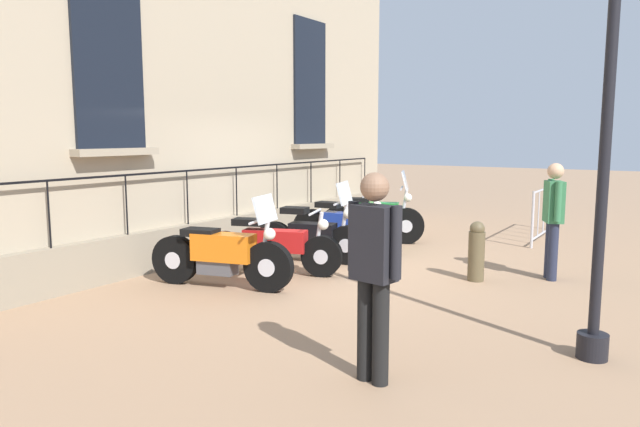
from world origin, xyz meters
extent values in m
plane|color=#9E7A5B|center=(0.00, 0.00, 0.00)|extent=(60.00, 60.00, 0.00)
cube|color=tan|center=(-2.38, 0.00, 3.95)|extent=(0.60, 11.41, 7.90)
cube|color=gray|center=(-2.00, 0.00, 0.32)|extent=(0.20, 11.41, 0.63)
cube|color=black|center=(-2.06, 2.51, 3.16)|extent=(0.06, 1.14, 2.56)
cube|color=gray|center=(-1.98, 2.51, 1.83)|extent=(0.24, 1.34, 0.10)
cube|color=black|center=(-2.06, -2.51, 3.16)|extent=(0.06, 1.14, 2.56)
cube|color=gray|center=(-1.98, -2.51, 1.83)|extent=(0.24, 1.34, 0.10)
cube|color=black|center=(-1.96, 0.00, 1.50)|extent=(0.03, 9.59, 0.03)
cylinder|color=black|center=(-1.96, -3.59, 1.07)|extent=(0.02, 0.02, 0.86)
cylinder|color=black|center=(-1.96, -2.40, 1.07)|extent=(0.02, 0.02, 0.86)
cylinder|color=black|center=(-1.96, -1.20, 1.07)|extent=(0.02, 0.02, 0.86)
cylinder|color=black|center=(-1.96, 0.00, 1.07)|extent=(0.02, 0.02, 0.86)
cylinder|color=black|center=(-1.96, 1.20, 1.07)|extent=(0.02, 0.02, 0.86)
cylinder|color=black|center=(-1.96, 2.40, 1.07)|extent=(0.02, 0.02, 0.86)
cylinder|color=black|center=(-1.96, 3.59, 1.07)|extent=(0.02, 0.02, 0.86)
cylinder|color=black|center=(-1.96, 4.79, 1.07)|extent=(0.02, 0.02, 0.86)
cylinder|color=black|center=(0.23, -1.91, 0.34)|extent=(0.69, 0.30, 0.68)
cylinder|color=silver|center=(0.23, -1.91, 0.34)|extent=(0.27, 0.21, 0.24)
cylinder|color=black|center=(-1.14, -2.26, 0.34)|extent=(0.69, 0.30, 0.68)
cylinder|color=silver|center=(-1.14, -2.26, 0.34)|extent=(0.27, 0.21, 0.24)
cube|color=orange|center=(-0.41, -2.07, 0.56)|extent=(0.90, 0.51, 0.37)
cube|color=#4C4C51|center=(-0.51, -2.10, 0.30)|extent=(0.56, 0.37, 0.24)
cube|color=black|center=(-0.75, -2.16, 0.75)|extent=(0.53, 0.39, 0.10)
cylinder|color=silver|center=(0.18, -1.93, 0.65)|extent=(0.17, 0.10, 0.63)
cylinder|color=silver|center=(0.13, -1.94, 0.96)|extent=(0.20, 0.68, 0.04)
sphere|color=white|center=(0.25, -1.91, 0.78)|extent=(0.16, 0.16, 0.16)
cylinder|color=silver|center=(-0.71, -1.97, 0.19)|extent=(0.76, 0.26, 0.08)
cube|color=silver|center=(0.19, -1.92, 1.11)|extent=(0.26, 0.58, 0.36)
cylinder|color=black|center=(0.37, -0.82, 0.30)|extent=(0.62, 0.33, 0.61)
cylinder|color=silver|center=(0.37, -0.82, 0.30)|extent=(0.25, 0.22, 0.21)
cylinder|color=black|center=(-1.08, -1.32, 0.30)|extent=(0.62, 0.33, 0.61)
cylinder|color=silver|center=(-1.08, -1.32, 0.30)|extent=(0.25, 0.22, 0.21)
cube|color=red|center=(-0.31, -1.05, 0.50)|extent=(0.99, 0.57, 0.32)
cube|color=#4C4C51|center=(-0.41, -1.08, 0.27)|extent=(0.61, 0.40, 0.21)
cube|color=black|center=(-0.67, -1.17, 0.77)|extent=(0.58, 0.41, 0.10)
cylinder|color=silver|center=(0.32, -0.84, 0.63)|extent=(0.17, 0.11, 0.66)
cylinder|color=silver|center=(0.27, -0.85, 0.95)|extent=(0.23, 0.60, 0.04)
sphere|color=white|center=(0.39, -0.82, 0.77)|extent=(0.16, 0.16, 0.16)
cylinder|color=silver|center=(-0.63, -1.00, 0.17)|extent=(0.83, 0.35, 0.08)
cylinder|color=black|center=(0.26, 0.09, 0.31)|extent=(0.65, 0.31, 0.63)
cylinder|color=silver|center=(0.26, 0.09, 0.31)|extent=(0.26, 0.23, 0.22)
cylinder|color=black|center=(-0.95, -0.22, 0.31)|extent=(0.65, 0.31, 0.63)
cylinder|color=silver|center=(-0.95, -0.22, 0.31)|extent=(0.26, 0.23, 0.22)
cube|color=black|center=(-0.30, -0.05, 0.50)|extent=(0.80, 0.50, 0.29)
cube|color=#4C4C51|center=(-0.40, -0.08, 0.28)|extent=(0.50, 0.36, 0.22)
cube|color=black|center=(-0.60, -0.13, 0.84)|extent=(0.48, 0.39, 0.10)
cylinder|color=silver|center=(0.21, 0.08, 0.66)|extent=(0.17, 0.10, 0.69)
cylinder|color=silver|center=(0.16, 0.06, 1.00)|extent=(0.21, 0.70, 0.04)
sphere|color=white|center=(0.28, 0.09, 0.82)|extent=(0.16, 0.16, 0.16)
cylinder|color=silver|center=(-0.57, 0.06, 0.17)|extent=(0.67, 0.24, 0.08)
cube|color=silver|center=(0.22, 0.08, 1.15)|extent=(0.26, 0.60, 0.36)
cylinder|color=black|center=(0.29, 1.05, 0.35)|extent=(0.72, 0.19, 0.71)
cylinder|color=silver|center=(0.29, 1.05, 0.35)|extent=(0.26, 0.19, 0.25)
cylinder|color=black|center=(-1.01, 0.98, 0.35)|extent=(0.72, 0.19, 0.71)
cylinder|color=silver|center=(-1.01, 0.98, 0.35)|extent=(0.26, 0.19, 0.25)
cube|color=#1E389E|center=(-0.31, 1.02, 0.54)|extent=(0.82, 0.34, 0.29)
cube|color=#4C4C51|center=(-0.41, 1.01, 0.32)|extent=(0.49, 0.26, 0.25)
cube|color=black|center=(-0.64, 1.00, 0.81)|extent=(0.46, 0.29, 0.10)
cylinder|color=silver|center=(0.24, 1.05, 0.69)|extent=(0.16, 0.07, 0.68)
cylinder|color=silver|center=(0.19, 1.05, 1.03)|extent=(0.07, 0.65, 0.04)
sphere|color=white|center=(0.31, 1.06, 0.85)|extent=(0.16, 0.16, 0.16)
cylinder|color=silver|center=(-0.57, 1.17, 0.19)|extent=(0.73, 0.12, 0.08)
cube|color=silver|center=(0.25, 1.05, 1.18)|extent=(0.15, 0.54, 0.36)
cylinder|color=black|center=(0.32, 2.25, 0.34)|extent=(0.68, 0.37, 0.69)
cylinder|color=silver|center=(0.32, 2.25, 0.34)|extent=(0.28, 0.22, 0.24)
cylinder|color=black|center=(-0.89, 1.75, 0.34)|extent=(0.68, 0.37, 0.69)
cylinder|color=silver|center=(-0.89, 1.75, 0.34)|extent=(0.28, 0.22, 0.24)
cube|color=#1E842D|center=(-0.24, 2.02, 0.58)|extent=(0.95, 0.62, 0.40)
cube|color=#4C4C51|center=(-0.33, 1.98, 0.31)|extent=(0.60, 0.43, 0.24)
cube|color=black|center=(-0.58, 1.88, 0.81)|extent=(0.57, 0.44, 0.10)
cylinder|color=silver|center=(0.28, 2.23, 0.70)|extent=(0.17, 0.12, 0.73)
cylinder|color=silver|center=(0.23, 2.21, 1.07)|extent=(0.28, 0.62, 0.04)
sphere|color=white|center=(0.34, 2.25, 0.89)|extent=(0.16, 0.16, 0.16)
cylinder|color=silver|center=(-0.56, 2.07, 0.19)|extent=(0.79, 0.38, 0.08)
cube|color=silver|center=(0.28, 2.23, 1.22)|extent=(0.32, 0.55, 0.36)
cylinder|color=black|center=(4.19, -2.14, 0.12)|extent=(0.28, 0.28, 0.24)
cylinder|color=black|center=(4.19, -2.14, 2.11)|extent=(0.10, 0.10, 4.22)
cylinder|color=#B7B7BF|center=(2.45, 3.07, 0.53)|extent=(0.05, 0.05, 1.05)
cylinder|color=#B7B7BF|center=(2.45, 5.42, 0.53)|extent=(0.05, 0.05, 1.05)
cylinder|color=#B7B7BF|center=(2.45, 4.24, 1.02)|extent=(0.05, 2.35, 0.04)
cylinder|color=#B7B7BF|center=(2.45, 4.24, 0.15)|extent=(0.05, 2.35, 0.04)
cylinder|color=#B7B7BF|center=(2.45, 3.54, 0.60)|extent=(0.02, 0.02, 0.87)
cylinder|color=#B7B7BF|center=(2.45, 4.01, 0.60)|extent=(0.02, 0.02, 0.87)
cylinder|color=#B7B7BF|center=(2.45, 4.48, 0.60)|extent=(0.02, 0.02, 0.87)
cylinder|color=#B7B7BF|center=(2.45, 4.95, 0.60)|extent=(0.02, 0.02, 0.87)
cylinder|color=brown|center=(2.35, 0.15, 0.35)|extent=(0.23, 0.23, 0.71)
sphere|color=brown|center=(2.35, 0.15, 0.75)|extent=(0.21, 0.21, 0.21)
cylinder|color=black|center=(2.63, -3.68, 0.44)|extent=(0.14, 0.14, 0.88)
cylinder|color=black|center=(2.78, -3.71, 0.44)|extent=(0.14, 0.14, 0.88)
cube|color=black|center=(2.70, -3.70, 1.19)|extent=(0.39, 0.28, 0.62)
sphere|color=#8C664C|center=(2.70, -3.70, 1.65)|extent=(0.24, 0.24, 0.24)
cylinder|color=black|center=(2.49, -3.66, 1.22)|extent=(0.09, 0.09, 0.59)
cylinder|color=black|center=(2.92, -3.74, 1.22)|extent=(0.09, 0.09, 0.59)
cylinder|color=#23283D|center=(3.26, 0.75, 0.41)|extent=(0.14, 0.14, 0.83)
cylinder|color=#23283D|center=(3.19, 0.89, 0.41)|extent=(0.14, 0.14, 0.83)
cube|color=#337247|center=(3.23, 0.82, 1.12)|extent=(0.35, 0.42, 0.59)
sphere|color=tan|center=(3.23, 0.82, 1.56)|extent=(0.22, 0.22, 0.22)
cylinder|color=#337247|center=(3.32, 0.62, 1.15)|extent=(0.09, 0.09, 0.56)
cylinder|color=#337247|center=(3.13, 1.02, 1.15)|extent=(0.09, 0.09, 0.56)
camera|label=1|loc=(4.86, -7.88, 2.06)|focal=32.74mm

